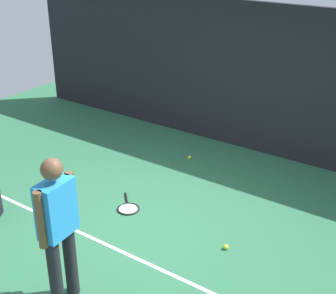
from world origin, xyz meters
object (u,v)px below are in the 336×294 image
(tennis_racket, at_px, (128,208))
(tennis_ball_near_player, at_px, (226,247))
(tennis_ball_by_fence, at_px, (190,158))
(tennis_player, at_px, (58,224))

(tennis_racket, bearing_deg, tennis_ball_near_player, 43.82)
(tennis_racket, height_order, tennis_ball_by_fence, tennis_ball_by_fence)
(tennis_player, bearing_deg, tennis_racket, 14.05)
(tennis_ball_near_player, bearing_deg, tennis_ball_by_fence, 132.88)
(tennis_player, distance_m, tennis_ball_near_player, 2.24)
(tennis_player, height_order, tennis_ball_by_fence, tennis_player)
(tennis_ball_by_fence, bearing_deg, tennis_player, -78.40)
(tennis_player, bearing_deg, tennis_ball_by_fence, 6.94)
(tennis_racket, bearing_deg, tennis_ball_by_fence, 139.37)
(tennis_player, height_order, tennis_ball_near_player, tennis_player)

